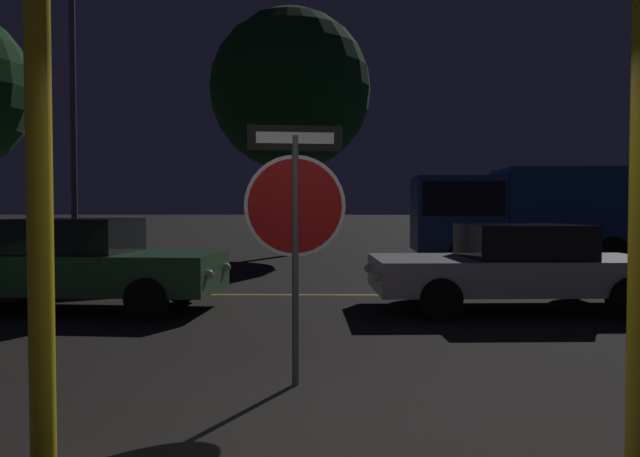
% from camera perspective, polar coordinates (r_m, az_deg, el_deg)
% --- Properties ---
extents(ground_plane, '(260.00, 260.00, 0.00)m').
position_cam_1_polar(ground_plane, '(4.25, 3.31, -19.88)').
color(ground_plane, black).
extents(road_center_stripe, '(43.07, 0.12, 0.01)m').
position_cam_1_polar(road_center_stripe, '(11.29, 1.71, -6.08)').
color(road_center_stripe, gold).
rests_on(road_center_stripe, ground_plane).
extents(stop_sign, '(0.89, 0.14, 2.30)m').
position_cam_1_polar(stop_sign, '(5.50, -2.28, 2.10)').
color(stop_sign, '#4C4C51').
rests_on(stop_sign, ground_plane).
extents(yellow_pole_left, '(0.15, 0.15, 3.41)m').
position_cam_1_polar(yellow_pole_left, '(4.07, -24.27, 3.58)').
color(yellow_pole_left, yellow).
rests_on(yellow_pole_left, ground_plane).
extents(passing_car_2, '(4.32, 2.05, 1.41)m').
position_cam_1_polar(passing_car_2, '(10.29, -20.83, -3.08)').
color(passing_car_2, '#335B38').
rests_on(passing_car_2, ground_plane).
extents(passing_car_3, '(4.46, 2.21, 1.31)m').
position_cam_1_polar(passing_car_3, '(10.12, 17.37, -3.33)').
color(passing_car_3, silver).
rests_on(passing_car_3, ground_plane).
extents(delivery_truck, '(6.17, 2.70, 2.62)m').
position_cam_1_polar(delivery_truck, '(17.83, 17.95, 1.57)').
color(delivery_truck, navy).
rests_on(delivery_truck, ground_plane).
extents(street_lamp, '(0.44, 0.44, 8.19)m').
position_cam_1_polar(street_lamp, '(18.05, -21.68, 13.08)').
color(street_lamp, '#4C4C51').
rests_on(street_lamp, ground_plane).
extents(tree_1, '(5.24, 5.24, 8.04)m').
position_cam_1_polar(tree_1, '(20.87, -2.72, 12.52)').
color(tree_1, '#422D1E').
rests_on(tree_1, ground_plane).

